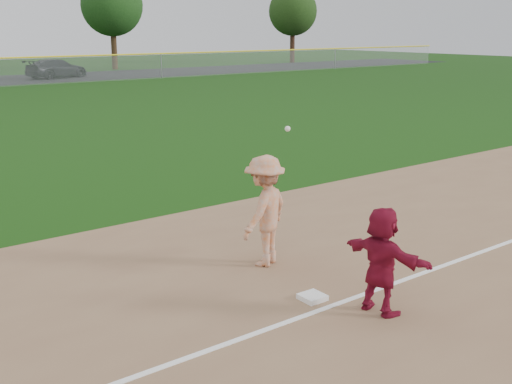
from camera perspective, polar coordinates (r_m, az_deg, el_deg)
ground at (r=10.74m, az=4.97°, el=-8.33°), size 160.00×160.00×0.00m
foul_line at (r=10.20m, az=8.06°, el=-9.53°), size 60.00×0.10×0.01m
first_base at (r=10.17m, az=5.04°, el=-9.29°), size 0.37×0.37×0.08m
base_runner at (r=9.63m, az=11.11°, el=-5.98°), size 0.58×1.54×1.63m
car_right at (r=56.53m, az=-17.30°, el=10.45°), size 5.76×3.75×1.55m
first_base_play at (r=11.29m, az=0.78°, el=-1.68°), size 1.47×1.34×2.59m
tree_3 at (r=66.59m, az=-12.70°, el=15.90°), size 6.00×6.00×9.19m
tree_4 at (r=77.42m, az=3.29°, el=15.74°), size 5.60×5.60×8.67m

